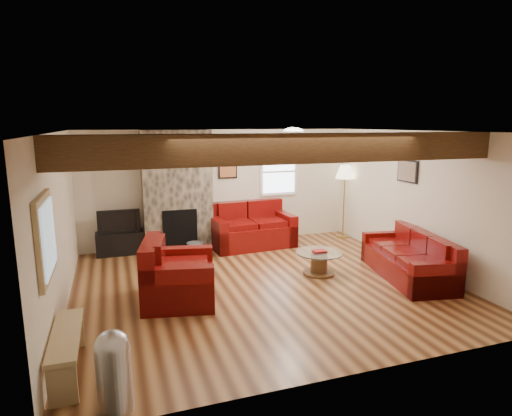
# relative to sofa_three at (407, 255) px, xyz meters

# --- Properties ---
(room) EXTENTS (8.00, 8.00, 8.00)m
(room) POSITION_rel_sofa_three_xyz_m (-2.48, 0.47, 0.86)
(room) COLOR #512B15
(room) RESTS_ON ground
(floor) EXTENTS (6.00, 6.00, 0.00)m
(floor) POSITION_rel_sofa_three_xyz_m (-2.48, 0.47, -0.39)
(floor) COLOR #512B15
(floor) RESTS_ON ground
(oak_beam) EXTENTS (6.00, 0.36, 0.38)m
(oak_beam) POSITION_rel_sofa_three_xyz_m (-2.48, -0.78, 1.92)
(oak_beam) COLOR #331E0F
(oak_beam) RESTS_ON room
(chimney_breast) EXTENTS (1.40, 0.67, 2.50)m
(chimney_breast) POSITION_rel_sofa_three_xyz_m (-3.48, 2.96, 0.83)
(chimney_breast) COLOR #342F28
(chimney_breast) RESTS_ON floor
(back_window) EXTENTS (0.90, 0.08, 1.10)m
(back_window) POSITION_rel_sofa_three_xyz_m (-1.13, 3.18, 1.16)
(back_window) COLOR white
(back_window) RESTS_ON room
(hatch_window) EXTENTS (0.08, 1.00, 0.90)m
(hatch_window) POSITION_rel_sofa_three_xyz_m (-5.44, -1.03, 1.06)
(hatch_window) COLOR tan
(hatch_window) RESTS_ON room
(ceiling_dome) EXTENTS (0.40, 0.40, 0.18)m
(ceiling_dome) POSITION_rel_sofa_three_xyz_m (-1.58, 1.37, 2.05)
(ceiling_dome) COLOR #F0E7CC
(ceiling_dome) RESTS_ON room
(artwork_back) EXTENTS (0.42, 0.06, 0.52)m
(artwork_back) POSITION_rel_sofa_three_xyz_m (-2.33, 3.18, 1.31)
(artwork_back) COLOR black
(artwork_back) RESTS_ON room
(artwork_right) EXTENTS (0.06, 0.55, 0.42)m
(artwork_right) POSITION_rel_sofa_three_xyz_m (0.48, 0.77, 1.36)
(artwork_right) COLOR black
(artwork_right) RESTS_ON room
(sofa_three) EXTENTS (1.21, 2.15, 0.78)m
(sofa_three) POSITION_rel_sofa_three_xyz_m (0.00, 0.00, 0.00)
(sofa_three) COLOR #490508
(sofa_three) RESTS_ON floor
(loveseat) EXTENTS (1.82, 1.13, 0.94)m
(loveseat) POSITION_rel_sofa_three_xyz_m (-1.95, 2.70, 0.08)
(loveseat) COLOR #490508
(loveseat) RESTS_ON floor
(armchair_red) EXTENTS (1.23, 1.35, 0.94)m
(armchair_red) POSITION_rel_sofa_three_xyz_m (-3.88, 0.27, 0.08)
(armchair_red) COLOR #490508
(armchair_red) RESTS_ON floor
(coffee_table) EXTENTS (0.83, 0.83, 0.43)m
(coffee_table) POSITION_rel_sofa_three_xyz_m (-1.37, 0.63, -0.19)
(coffee_table) COLOR #482D17
(coffee_table) RESTS_ON floor
(tv_cabinet) EXTENTS (0.93, 0.37, 0.47)m
(tv_cabinet) POSITION_rel_sofa_three_xyz_m (-4.66, 3.00, -0.16)
(tv_cabinet) COLOR black
(tv_cabinet) RESTS_ON floor
(television) EXTENTS (0.82, 0.11, 0.47)m
(television) POSITION_rel_sofa_three_xyz_m (-4.66, 3.00, 0.31)
(television) COLOR black
(television) RESTS_ON tv_cabinet
(floor_lamp) EXTENTS (0.43, 0.43, 1.69)m
(floor_lamp) POSITION_rel_sofa_three_xyz_m (0.32, 2.72, 1.06)
(floor_lamp) COLOR #AC9248
(floor_lamp) RESTS_ON floor
(pine_bench) EXTENTS (0.29, 1.23, 0.46)m
(pine_bench) POSITION_rel_sofa_three_xyz_m (-5.31, -1.28, -0.16)
(pine_bench) COLOR tan
(pine_bench) RESTS_ON floor
(pedal_bin) EXTENTS (0.34, 0.34, 0.80)m
(pedal_bin) POSITION_rel_sofa_three_xyz_m (-4.84, -2.08, 0.01)
(pedal_bin) COLOR #B5B6BB
(pedal_bin) RESTS_ON floor
(coal_bucket) EXTENTS (0.34, 0.34, 0.32)m
(coal_bucket) POSITION_rel_sofa_three_xyz_m (-3.27, 2.26, -0.23)
(coal_bucket) COLOR slate
(coal_bucket) RESTS_ON floor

